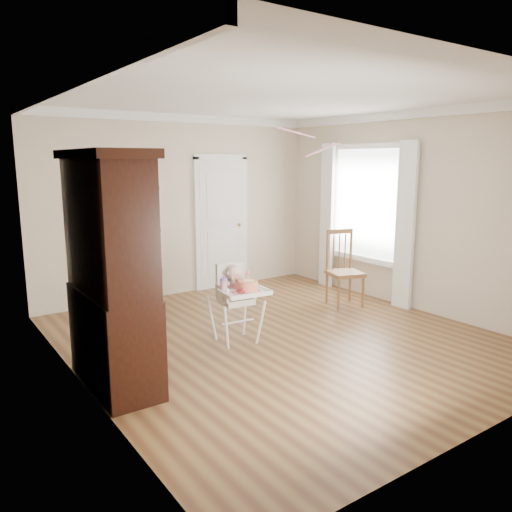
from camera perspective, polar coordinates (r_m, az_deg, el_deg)
floor at (r=5.89m, az=2.86°, el=-9.33°), size 5.00×5.00×0.00m
ceiling at (r=5.57m, az=3.13°, el=17.73°), size 5.00×5.00×0.00m
wall_back at (r=7.69m, az=-8.57°, el=5.65°), size 4.50×0.00×4.50m
wall_left at (r=4.56m, az=-19.94°, el=1.61°), size 0.00×5.00×5.00m
wall_right at (r=7.17m, az=17.40°, el=4.91°), size 0.00×5.00×5.00m
crown_molding at (r=5.56m, az=3.13°, el=17.12°), size 4.50×5.00×0.12m
doorway at (r=7.35m, az=-14.76°, el=3.28°), size 1.06×0.05×2.22m
closet_door at (r=8.04m, az=-3.94°, el=3.64°), size 0.96×0.09×2.13m
window_right at (r=7.64m, az=12.29°, el=5.01°), size 0.13×1.84×2.30m
high_chair at (r=5.61m, az=-2.30°, el=-4.33°), size 0.58×0.70×0.91m
baby at (r=5.60m, az=-2.40°, el=-3.07°), size 0.26×0.20×0.38m
cake at (r=5.38m, az=-0.92°, el=-3.49°), size 0.28×0.28×0.13m
sippy_cup at (r=5.42m, az=-3.71°, el=-3.25°), size 0.08×0.08×0.19m
china_cabinet at (r=4.59m, az=-16.20°, el=-1.75°), size 0.56×1.26×2.13m
dining_chair at (r=7.16m, az=10.02°, el=-1.67°), size 0.55×0.55×1.07m
streamer at (r=6.08m, az=4.57°, el=13.90°), size 0.24×0.45×0.15m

